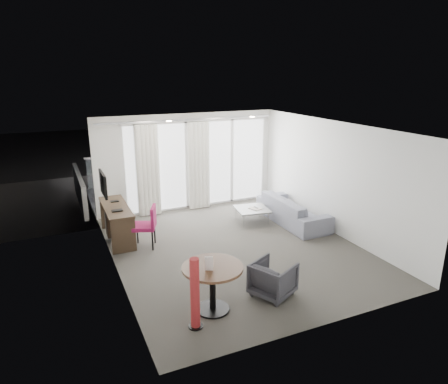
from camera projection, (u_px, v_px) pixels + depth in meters
name	position (u px, v px, depth m)	size (l,w,h in m)	color
floor	(235.00, 248.00, 8.60)	(5.00, 6.00, 0.00)	#423F38
ceiling	(236.00, 127.00, 7.85)	(5.00, 6.00, 0.00)	white
wall_left	(112.00, 207.00, 7.25)	(0.00, 6.00, 2.60)	silver
wall_right	(333.00, 178.00, 9.20)	(0.00, 6.00, 2.60)	silver
wall_front	(328.00, 246.00, 5.60)	(5.00, 0.00, 2.60)	silver
window_panel	(199.00, 164.00, 10.98)	(4.00, 0.02, 2.38)	white
window_frame	(199.00, 164.00, 10.96)	(4.10, 0.06, 2.44)	white
curtain_left	(148.00, 171.00, 10.27)	(0.60, 0.20, 2.38)	silver
curtain_right	(199.00, 166.00, 10.81)	(0.60, 0.20, 2.38)	silver
curtain_track	(189.00, 120.00, 10.35)	(4.80, 0.04, 0.04)	#B2B2B7
downlight_a	(169.00, 121.00, 8.90)	(0.12, 0.12, 0.02)	#FFE0B2
downlight_b	(252.00, 117.00, 9.71)	(0.12, 0.12, 0.02)	#FFE0B2
desk	(117.00, 223.00, 8.97)	(0.52, 1.68, 0.79)	#352719
tv	(103.00, 184.00, 8.52)	(0.05, 0.80, 0.50)	black
desk_chair	(144.00, 227.00, 8.54)	(0.50, 0.47, 0.92)	maroon
round_table	(213.00, 288.00, 6.27)	(0.96, 0.96, 0.77)	#4B2E1C
menu_card	(209.00, 273.00, 6.06)	(0.12, 0.02, 0.22)	white
red_lamp	(195.00, 294.00, 5.79)	(0.22, 0.22, 1.12)	maroon
tub_armchair	(273.00, 279.00, 6.73)	(0.64, 0.66, 0.60)	#323136
coffee_table	(252.00, 215.00, 10.07)	(0.78, 0.78, 0.35)	gray
remote	(256.00, 208.00, 10.04)	(0.05, 0.18, 0.02)	black
magazine	(255.00, 209.00, 9.99)	(0.22, 0.28, 0.02)	gray
sofa	(293.00, 210.00, 10.00)	(2.22, 0.87, 0.65)	slate
terrace_slab	(183.00, 193.00, 12.67)	(5.60, 3.00, 0.12)	#4D4D50
rattan_chair_a	(203.00, 180.00, 12.29)	(0.62, 0.62, 0.91)	brown
rattan_chair_b	(217.00, 172.00, 13.35)	(0.59, 0.59, 0.87)	brown
rattan_table	(233.00, 182.00, 12.84)	(0.46, 0.46, 0.46)	brown
balustrade	(169.00, 167.00, 13.77)	(5.50, 0.06, 1.05)	#B2B2B7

